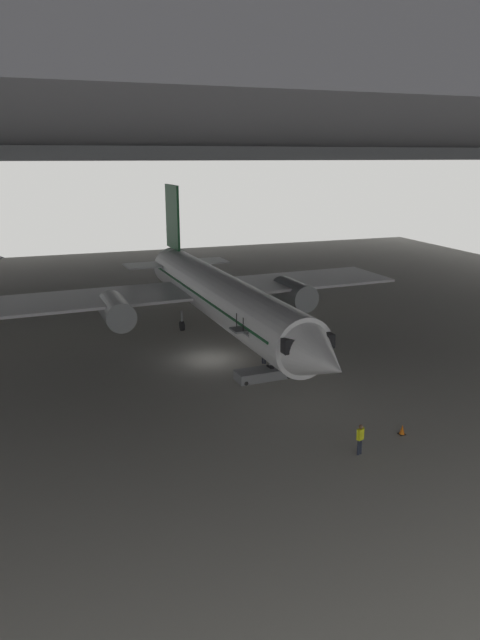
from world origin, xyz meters
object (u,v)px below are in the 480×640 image
boarding_stairs (263,369)px  traffic_cone_orange (402,430)px  airplane_main (218,295)px  crew_worker_near_nose (360,437)px  crew_worker_by_stairs (264,352)px

boarding_stairs → traffic_cone_orange: bearing=-67.5°
airplane_main → crew_worker_near_nose: 22.89m
crew_worker_by_stairs → crew_worker_near_nose: bearing=-91.3°
airplane_main → crew_worker_by_stairs: size_ratio=25.36×
crew_worker_near_nose → crew_worker_by_stairs: 14.52m
boarding_stairs → crew_worker_near_nose: 11.72m
crew_worker_by_stairs → traffic_cone_orange: bearing=-76.8°
boarding_stairs → crew_worker_by_stairs: (1.21, 2.83, 0.14)m
boarding_stairs → traffic_cone_orange: size_ratio=8.07×
airplane_main → boarding_stairs: (-0.12, -11.04, -2.87)m
boarding_stairs → crew_worker_by_stairs: boarding_stairs is taller
crew_worker_near_nose → traffic_cone_orange: bearing=18.7°
boarding_stairs → crew_worker_by_stairs: size_ratio=3.08×
crew_worker_near_nose → crew_worker_by_stairs: size_ratio=1.10×
airplane_main → boarding_stairs: 11.41m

